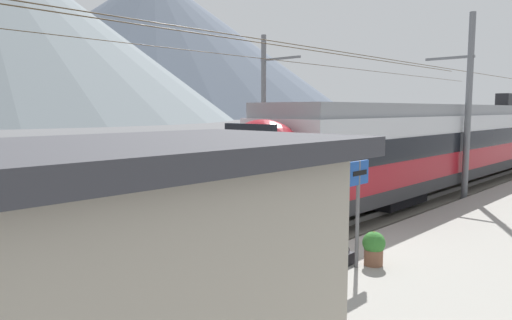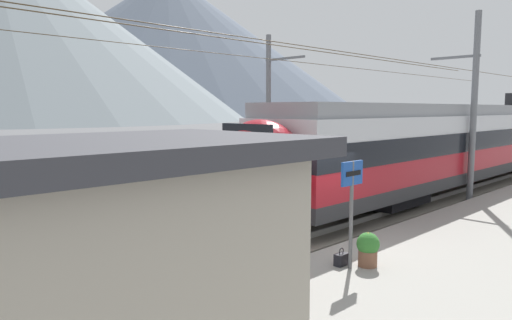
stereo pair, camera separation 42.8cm
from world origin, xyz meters
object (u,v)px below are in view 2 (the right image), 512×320
(passenger_walking, at_px, (254,252))
(handbag_near_sign, at_px, (341,259))
(catenary_mast_far_side, at_px, (271,106))
(train_far_track, at_px, (491,127))
(catenary_mast_mid, at_px, (471,104))
(potted_plant_platform_edge, at_px, (368,247))
(platform_sign, at_px, (352,190))
(handbag_beside_passenger, at_px, (287,285))
(train_near_platform, at_px, (478,139))

(passenger_walking, height_order, handbag_near_sign, passenger_walking)
(catenary_mast_far_side, relative_size, handbag_near_sign, 100.15)
(train_far_track, relative_size, catenary_mast_mid, 0.91)
(potted_plant_platform_edge, bearing_deg, catenary_mast_far_side, 53.04)
(train_far_track, bearing_deg, passenger_walking, -166.87)
(platform_sign, bearing_deg, passenger_walking, 178.77)
(catenary_mast_mid, xyz_separation_m, catenary_mast_far_side, (-2.39, 8.42, -0.04))
(handbag_beside_passenger, bearing_deg, potted_plant_platform_edge, -6.68)
(potted_plant_platform_edge, bearing_deg, passenger_walking, 175.42)
(train_far_track, height_order, handbag_near_sign, train_far_track)
(platform_sign, bearing_deg, handbag_beside_passenger, 177.71)
(catenary_mast_mid, height_order, handbag_near_sign, catenary_mast_mid)
(platform_sign, xyz_separation_m, potted_plant_platform_edge, (0.37, -0.19, -1.26))
(train_near_platform, distance_m, catenary_mast_far_side, 10.26)
(catenary_mast_mid, height_order, handbag_beside_passenger, catenary_mast_mid)
(platform_sign, distance_m, handbag_beside_passenger, 2.47)
(train_far_track, height_order, platform_sign, train_far_track)
(platform_sign, distance_m, potted_plant_platform_edge, 1.33)
(train_far_track, xyz_separation_m, catenary_mast_far_side, (-23.91, 1.90, 1.58))
(train_near_platform, height_order, potted_plant_platform_edge, train_near_platform)
(catenary_mast_far_side, xyz_separation_m, passenger_walking, (-10.88, -10.02, -2.56))
(train_far_track, relative_size, passenger_walking, 20.97)
(catenary_mast_far_side, relative_size, potted_plant_platform_edge, 53.10)
(catenary_mast_far_side, bearing_deg, potted_plant_platform_edge, -126.96)
(handbag_beside_passenger, distance_m, handbag_near_sign, 1.94)
(train_far_track, bearing_deg, train_near_platform, -163.16)
(passenger_walking, bearing_deg, train_near_platform, 9.69)
(potted_plant_platform_edge, bearing_deg, train_far_track, 14.81)
(passenger_walking, relative_size, potted_plant_platform_edge, 2.30)
(catenary_mast_far_side, height_order, potted_plant_platform_edge, catenary_mast_far_side)
(catenary_mast_far_side, relative_size, passenger_walking, 23.10)
(handbag_beside_passenger, height_order, potted_plant_platform_edge, potted_plant_platform_edge)
(train_near_platform, height_order, passenger_walking, train_near_platform)
(catenary_mast_far_side, bearing_deg, catenary_mast_mid, -74.12)
(passenger_walking, relative_size, handbag_near_sign, 4.33)
(catenary_mast_mid, xyz_separation_m, passenger_walking, (-13.28, -1.61, -2.59))
(train_near_platform, relative_size, passenger_walking, 18.69)
(train_far_track, height_order, catenary_mast_far_side, catenary_mast_far_side)
(handbag_near_sign, bearing_deg, handbag_beside_passenger, -175.50)
(train_near_platform, bearing_deg, passenger_walking, -170.31)
(passenger_walking, xyz_separation_m, potted_plant_platform_edge, (3.15, -0.25, -0.53))
(train_far_track, relative_size, handbag_beside_passenger, 89.43)
(catenary_mast_mid, distance_m, handbag_beside_passenger, 12.98)
(handbag_beside_passenger, bearing_deg, platform_sign, -2.29)
(train_far_track, distance_m, handbag_beside_passenger, 34.95)
(catenary_mast_mid, height_order, passenger_walking, catenary_mast_mid)
(catenary_mast_mid, bearing_deg, passenger_walking, -173.10)
(passenger_walking, xyz_separation_m, handbag_near_sign, (2.78, 0.17, -0.81))
(handbag_near_sign, bearing_deg, potted_plant_platform_edge, -48.88)
(catenary_mast_far_side, relative_size, platform_sign, 17.13)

